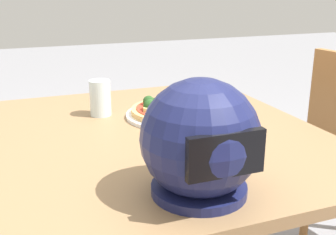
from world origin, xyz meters
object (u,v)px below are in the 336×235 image
object	(u,v)px
dining_table	(163,157)
motorcycle_helmet	(200,141)
drinking_glass	(100,98)
pizza	(170,110)

from	to	relation	value
dining_table	motorcycle_helmet	world-z (taller)	motorcycle_helmet
motorcycle_helmet	dining_table	bearing A→B (deg)	-99.15
dining_table	drinking_glass	xyz separation A→B (m)	(0.14, -0.22, 0.14)
dining_table	drinking_glass	distance (m)	0.30
drinking_glass	motorcycle_helmet	bearing A→B (deg)	97.07
dining_table	pizza	distance (m)	0.18
dining_table	pizza	bearing A→B (deg)	-119.98
dining_table	pizza	xyz separation A→B (m)	(-0.07, -0.12, 0.11)
motorcycle_helmet	drinking_glass	size ratio (longest dim) A/B	2.08
motorcycle_helmet	pizza	bearing A→B (deg)	-104.69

